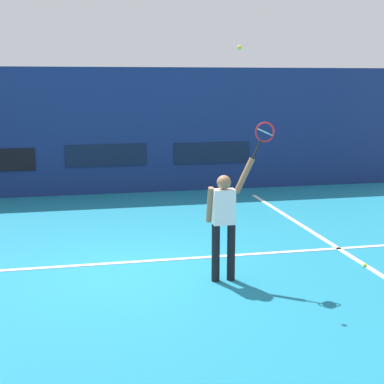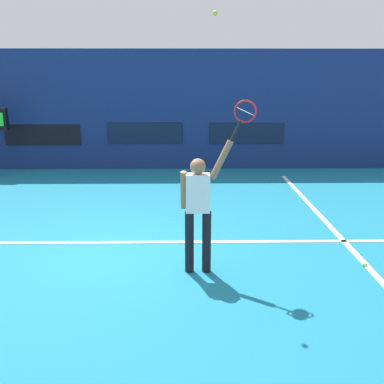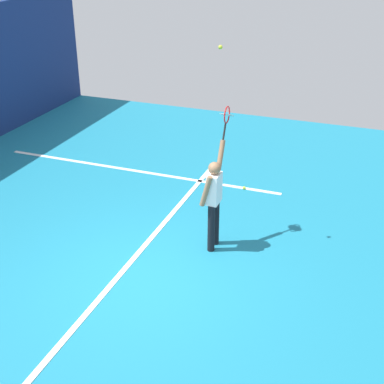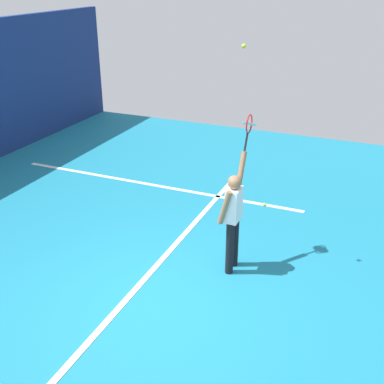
% 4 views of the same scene
% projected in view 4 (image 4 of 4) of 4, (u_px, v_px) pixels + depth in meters
% --- Properties ---
extents(ground_plane, '(18.00, 18.00, 0.00)m').
position_uv_depth(ground_plane, '(152.00, 303.00, 7.34)').
color(ground_plane, teal).
extents(court_baseline, '(10.00, 0.10, 0.01)m').
position_uv_depth(court_baseline, '(129.00, 297.00, 7.48)').
color(court_baseline, white).
rests_on(court_baseline, ground_plane).
extents(court_sideline, '(0.10, 7.00, 0.01)m').
position_uv_depth(court_sideline, '(153.00, 185.00, 11.33)').
color(court_sideline, white).
rests_on(court_sideline, ground_plane).
extents(tennis_player, '(0.73, 0.31, 1.95)m').
position_uv_depth(tennis_player, '(233.00, 215.00, 7.78)').
color(tennis_player, black).
rests_on(tennis_player, ground_plane).
extents(tennis_racket, '(0.42, 0.27, 0.62)m').
position_uv_depth(tennis_racket, '(249.00, 126.00, 7.75)').
color(tennis_racket, black).
extents(tennis_ball, '(0.07, 0.07, 0.07)m').
position_uv_depth(tennis_ball, '(244.00, 46.00, 6.88)').
color(tennis_ball, '#CCE033').
extents(spare_ball, '(0.07, 0.07, 0.07)m').
position_uv_depth(spare_ball, '(264.00, 204.00, 10.34)').
color(spare_ball, '#CCE033').
rests_on(spare_ball, ground_plane).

